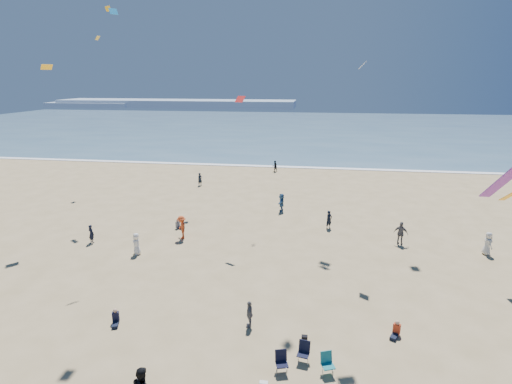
# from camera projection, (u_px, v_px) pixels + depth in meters

# --- Properties ---
(ocean) EXTENTS (220.00, 100.00, 0.06)m
(ocean) POSITION_uv_depth(u_px,v_px,m) (297.00, 128.00, 106.38)
(ocean) COLOR #476B84
(ocean) RESTS_ON ground
(surf_line) EXTENTS (220.00, 1.20, 0.08)m
(surf_line) POSITION_uv_depth(u_px,v_px,m) (280.00, 167.00, 58.81)
(surf_line) COLOR white
(surf_line) RESTS_ON ground
(headland_far) EXTENTS (110.00, 20.00, 3.20)m
(headland_far) POSITION_uv_depth(u_px,v_px,m) (177.00, 103.00, 185.95)
(headland_far) COLOR #7A8EA8
(headland_far) RESTS_ON ground
(headland_near) EXTENTS (40.00, 14.00, 2.00)m
(headland_near) POSITION_uv_depth(u_px,v_px,m) (92.00, 105.00, 187.13)
(headland_near) COLOR #7A8EA8
(headland_near) RESTS_ON ground
(standing_flyers) EXTENTS (33.53, 47.68, 1.93)m
(standing_flyers) POSITION_uv_depth(u_px,v_px,m) (287.00, 248.00, 28.43)
(standing_flyers) COLOR silver
(standing_flyers) RESTS_ON ground
(seated_group) EXTENTS (16.92, 26.14, 0.84)m
(seated_group) POSITION_uv_depth(u_px,v_px,m) (228.00, 345.00, 18.76)
(seated_group) COLOR white
(seated_group) RESTS_ON ground
(chair_cluster) EXTENTS (2.76, 1.52, 1.00)m
(chair_cluster) POSITION_uv_depth(u_px,v_px,m) (304.00, 360.00, 17.64)
(chair_cluster) COLOR black
(chair_cluster) RESTS_ON ground
(black_backpack) EXTENTS (0.30, 0.22, 0.38)m
(black_backpack) POSITION_uv_depth(u_px,v_px,m) (304.00, 339.00, 19.57)
(black_backpack) COLOR black
(black_backpack) RESTS_ON ground
(kites_aloft) EXTENTS (47.64, 36.19, 30.12)m
(kites_aloft) POSITION_uv_depth(u_px,v_px,m) (375.00, 41.00, 22.95)
(kites_aloft) COLOR white
(kites_aloft) RESTS_ON ground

